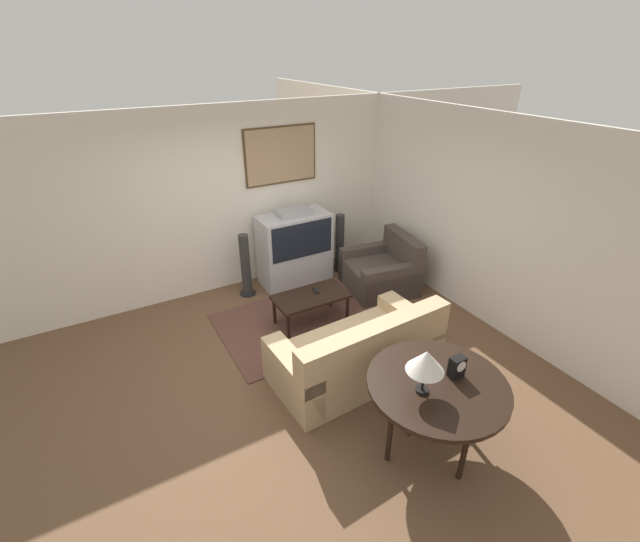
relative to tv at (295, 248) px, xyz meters
name	(u,v)px	position (x,y,z in m)	size (l,w,h in m)	color
ground_plane	(296,357)	(-0.86, -1.71, -0.57)	(12.00, 12.00, 0.00)	brown
wall_back	(228,201)	(-0.85, 0.42, 0.79)	(12.00, 0.10, 2.70)	silver
wall_right	(468,215)	(1.77, -1.71, 0.78)	(0.06, 12.00, 2.70)	silver
area_rug	(313,318)	(-0.29, -1.09, -0.57)	(2.52, 1.57, 0.01)	brown
tv	(295,248)	(0.00, 0.00, 0.00)	(1.09, 0.56, 1.21)	#B7B7BC
couch	(358,354)	(-0.39, -2.34, -0.27)	(1.91, 1.03, 0.87)	tan
armchair	(382,272)	(1.06, -0.86, -0.29)	(1.10, 1.11, 0.84)	#473D38
coffee_table	(311,298)	(-0.35, -1.16, -0.19)	(0.98, 0.53, 0.44)	black
console_table	(437,388)	(-0.35, -3.49, 0.14)	(1.24, 1.24, 0.78)	black
table_lamp	(426,362)	(-0.54, -3.50, 0.52)	(0.32, 0.32, 0.42)	black
mantel_clock	(457,367)	(-0.15, -3.50, 0.30)	(0.14, 0.10, 0.20)	black
remote	(316,290)	(-0.24, -1.10, -0.13)	(0.07, 0.16, 0.02)	black
speaker_tower_left	(246,267)	(-0.82, -0.01, -0.11)	(0.24, 0.24, 0.97)	black
speaker_tower_right	(340,244)	(0.82, -0.01, -0.11)	(0.24, 0.24, 0.97)	black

